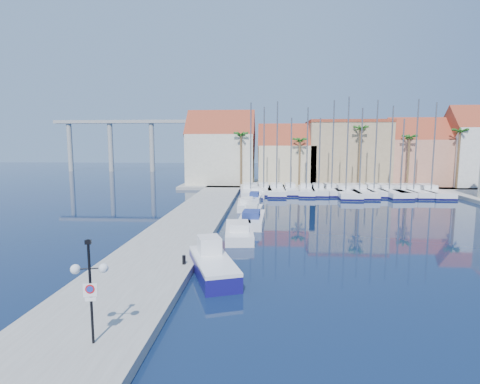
{
  "coord_description": "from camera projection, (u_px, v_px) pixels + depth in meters",
  "views": [
    {
      "loc": [
        -1.6,
        -22.34,
        7.83
      ],
      "look_at": [
        -4.25,
        14.96,
        3.0
      ],
      "focal_mm": 28.0,
      "sensor_mm": 36.0,
      "label": 1
    }
  ],
  "objects": [
    {
      "name": "ground",
      "position": [
        292.0,
        272.0,
        22.99
      ],
      "size": [
        260.0,
        260.0,
        0.0
      ],
      "primitive_type": "plane",
      "color": "black",
      "rests_on": "ground"
    },
    {
      "name": "quay_west",
      "position": [
        191.0,
        221.0,
        36.95
      ],
      "size": [
        6.0,
        77.0,
        0.5
      ],
      "primitive_type": "cube",
      "color": "gray",
      "rests_on": "ground"
    },
    {
      "name": "shore_north",
      "position": [
        329.0,
        185.0,
        69.74
      ],
      "size": [
        54.0,
        16.0,
        0.5
      ],
      "primitive_type": "cube",
      "color": "gray",
      "rests_on": "ground"
    },
    {
      "name": "lamp_post",
      "position": [
        90.0,
        276.0,
        13.52
      ],
      "size": [
        1.32,
        0.54,
        3.94
      ],
      "rotation": [
        0.0,
        0.0,
        0.19
      ],
      "color": "black",
      "rests_on": "quay_west"
    },
    {
      "name": "bollard",
      "position": [
        184.0,
        260.0,
        22.89
      ],
      "size": [
        0.22,
        0.22,
        0.55
      ],
      "primitive_type": "cylinder",
      "color": "black",
      "rests_on": "quay_west"
    },
    {
      "name": "fishing_boat",
      "position": [
        213.0,
        264.0,
        22.35
      ],
      "size": [
        3.9,
        6.37,
        2.11
      ],
      "rotation": [
        0.0,
        0.0,
        0.34
      ],
      "color": "navy",
      "rests_on": "ground"
    },
    {
      "name": "motorboat_west_0",
      "position": [
        239.0,
        231.0,
        31.61
      ],
      "size": [
        2.85,
        7.13,
        1.4
      ],
      "rotation": [
        0.0,
        0.0,
        0.09
      ],
      "color": "white",
      "rests_on": "ground"
    },
    {
      "name": "motorboat_west_1",
      "position": [
        252.0,
        219.0,
        36.78
      ],
      "size": [
        2.56,
        7.25,
        1.4
      ],
      "rotation": [
        0.0,
        0.0,
        -0.04
      ],
      "color": "white",
      "rests_on": "ground"
    },
    {
      "name": "motorboat_west_2",
      "position": [
        253.0,
        211.0,
        41.22
      ],
      "size": [
        2.11,
        5.6,
        1.4
      ],
      "rotation": [
        0.0,
        0.0,
        -0.06
      ],
      "color": "white",
      "rests_on": "ground"
    },
    {
      "name": "motorboat_west_3",
      "position": [
        247.0,
        204.0,
        45.54
      ],
      "size": [
        2.39,
        6.72,
        1.4
      ],
      "rotation": [
        0.0,
        0.0,
        0.04
      ],
      "color": "white",
      "rests_on": "ground"
    },
    {
      "name": "motorboat_west_4",
      "position": [
        255.0,
        198.0,
        50.88
      ],
      "size": [
        1.95,
        5.24,
        1.4
      ],
      "rotation": [
        0.0,
        0.0,
        -0.06
      ],
      "color": "white",
      "rests_on": "ground"
    },
    {
      "name": "motorboat_west_5",
      "position": [
        257.0,
        193.0,
        56.49
      ],
      "size": [
        2.32,
        6.8,
        1.4
      ],
      "rotation": [
        0.0,
        0.0,
        0.02
      ],
      "color": "white",
      "rests_on": "ground"
    },
    {
      "name": "motorboat_west_6",
      "position": [
        252.0,
        189.0,
        60.99
      ],
      "size": [
        2.49,
        6.29,
        1.4
      ],
      "rotation": [
        0.0,
        0.0,
        0.09
      ],
      "color": "white",
      "rests_on": "ground"
    },
    {
      "name": "sailboat_0",
      "position": [
        250.0,
        191.0,
        58.2
      ],
      "size": [
        3.99,
        12.12,
        13.94
      ],
      "rotation": [
        0.0,
        0.0,
        0.07
      ],
      "color": "white",
      "rests_on": "ground"
    },
    {
      "name": "sailboat_1",
      "position": [
        263.0,
        190.0,
        59.3
      ],
      "size": [
        2.68,
        8.76,
        13.46
      ],
      "rotation": [
        0.0,
        0.0,
        0.04
      ],
      "color": "white",
      "rests_on": "ground"
    },
    {
      "name": "sailboat_2",
      "position": [
        276.0,
        190.0,
        58.49
      ],
      "size": [
        2.8,
        10.37,
        14.16
      ],
      "rotation": [
        0.0,
        0.0,
        -0.01
      ],
      "color": "white",
      "rests_on": "ground"
    },
    {
      "name": "sailboat_3",
      "position": [
        290.0,
        190.0,
        59.07
      ],
      "size": [
        2.35,
        8.35,
        11.79
      ],
      "rotation": [
        0.0,
        0.0,
        0.02
      ],
      "color": "white",
      "rests_on": "ground"
    },
    {
      "name": "sailboat_4",
      "position": [
        306.0,
        190.0,
        58.23
      ],
      "size": [
        3.07,
        9.24,
        13.27
      ],
      "rotation": [
        0.0,
        0.0,
        -0.07
      ],
      "color": "white",
      "rests_on": "ground"
    },
    {
      "name": "sailboat_5",
      "position": [
        318.0,
        190.0,
        58.28
      ],
      "size": [
        2.57,
        8.62,
        11.72
      ],
      "rotation": [
        0.0,
        0.0,
        -0.04
      ],
      "color": "white",
      "rests_on": "ground"
    },
    {
      "name": "sailboat_6",
      "position": [
        331.0,
        190.0,
        58.43
      ],
      "size": [
        2.68,
        8.61,
        14.35
      ],
      "rotation": [
        0.0,
        0.0,
        0.05
      ],
      "color": "white",
      "rests_on": "ground"
    },
    {
      "name": "sailboat_7",
      "position": [
        345.0,
        192.0,
        56.88
      ],
      "size": [
        3.51,
        11.92,
        14.68
      ],
      "rotation": [
        0.0,
        0.0,
        -0.03
      ],
      "color": "white",
      "rests_on": "ground"
    },
    {
      "name": "sailboat_8",
      "position": [
        358.0,
        191.0,
        57.43
      ],
      "size": [
        3.35,
        11.84,
        13.09
      ],
      "rotation": [
        0.0,
        0.0,
        0.02
      ],
      "color": "white",
      "rests_on": "ground"
    },
    {
      "name": "sailboat_9",
      "position": [
        373.0,
        190.0,
        58.15
      ],
      "size": [
        3.03,
        9.69,
        14.33
      ],
      "rotation": [
        0.0,
        0.0,
        -0.05
      ],
      "color": "white",
      "rests_on": "ground"
    },
    {
      "name": "sailboat_10",
      "position": [
        387.0,
        191.0,
        57.34
      ],
      "size": [
        3.99,
        11.92,
        13.42
      ],
      "rotation": [
        0.0,
        0.0,
        0.08
      ],
      "color": "white",
      "rests_on": "ground"
    },
    {
      "name": "sailboat_11",
      "position": [
        399.0,
        192.0,
        57.06
      ],
      "size": [
        2.83,
        9.74,
        11.49
      ],
      "rotation": [
        0.0,
        0.0,
        -0.03
      ],
      "color": "white",
      "rests_on": "ground"
    },
    {
      "name": "sailboat_12",
      "position": [
        412.0,
        191.0,
        57.28
      ],
      "size": [
        3.44,
        11.0,
        14.39
      ],
      "rotation": [
        0.0,
        0.0,
        0.05
      ],
      "color": "white",
      "rests_on": "ground"
    },
    {
      "name": "sailboat_13",
      "position": [
        429.0,
        192.0,
        57.04
      ],
      "size": [
        3.03,
        11.31,
        13.86
      ],
      "rotation": [
        0.0,
        0.0,
        0.0
      ],
      "color": "white",
      "rests_on": "ground"
    },
    {
      "name": "building_0",
      "position": [
        221.0,
        151.0,
        69.36
      ],
      "size": [
        12.3,
        9.0,
        13.5
      ],
      "color": "beige",
      "rests_on": "shore_north"
    },
    {
      "name": "building_1",
      "position": [
        286.0,
        158.0,
        68.67
      ],
      "size": [
        10.3,
        8.0,
        11.0
      ],
      "color": "#CBBC8F",
      "rests_on": "shore_north"
    },
    {
      "name": "building_2",
      "position": [
        346.0,
        152.0,
        68.76
      ],
      "size": [
        14.2,
        10.2,
        11.5
      ],
      "color": "tan",
      "rests_on": "shore_north"
    },
    {
      "name": "building_3",
      "position": [
        415.0,
        155.0,
        66.98
      ],
      "size": [
        10.3,
        8.0,
        12.0
      ],
      "color": "tan",
      "rests_on": "shore_north"
    },
    {
      "name": "building_4",
      "position": [
        471.0,
        149.0,
        65.21
      ],
      "size": [
        8.3,
        8.0,
        14.0
      ],
      "color": "silver",
      "rests_on": "shore_north"
    },
    {
      "name": "palm_0",
      "position": [
        241.0,
        136.0,
        63.8
      ],
      "size": [
        2.6,
        2.6,
        10.15
      ],
      "color": "brown",
      "rests_on": "shore_north"
    },
    {
      "name": "palm_1",
      "position": [
        300.0,
        142.0,
        63.22
      ],
      "size": [
        2.6,
        2.6,
        9.15
      ],
      "color": "brown",
      "rests_on": "shore_north"
    },
    {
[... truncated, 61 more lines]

